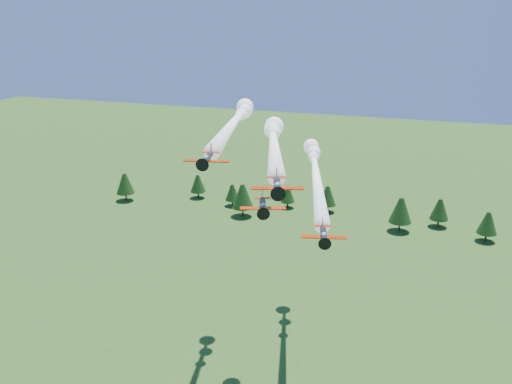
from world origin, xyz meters
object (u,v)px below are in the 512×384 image
(plane_right, at_px, (316,171))
(plane_slot, at_px, (263,206))
(plane_lead, at_px, (274,141))
(plane_left, at_px, (235,121))

(plane_right, bearing_deg, plane_slot, -108.52)
(plane_lead, bearing_deg, plane_left, 119.37)
(plane_lead, height_order, plane_slot, plane_lead)
(plane_lead, relative_size, plane_slot, 5.14)
(plane_lead, bearing_deg, plane_right, 62.74)
(plane_slot, bearing_deg, plane_left, 102.07)
(plane_left, relative_size, plane_right, 0.82)
(plane_right, distance_m, plane_slot, 29.90)
(plane_right, relative_size, plane_slot, 7.26)
(plane_lead, xyz_separation_m, plane_right, (3.43, 19.69, -10.60))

